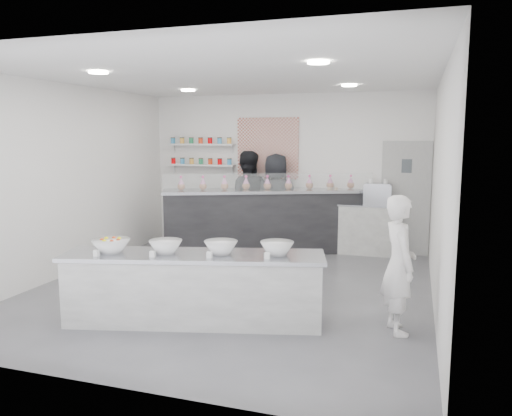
{
  "coord_description": "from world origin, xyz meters",
  "views": [
    {
      "loc": [
        2.46,
        -6.54,
        2.18
      ],
      "look_at": [
        0.24,
        0.4,
        1.14
      ],
      "focal_mm": 35.0,
      "sensor_mm": 36.0,
      "label": 1
    }
  ],
  "objects_px": {
    "espresso_ledge": "(362,229)",
    "staff_left": "(247,200)",
    "prep_counter": "(194,288)",
    "woman_prep": "(399,264)",
    "back_bar": "(267,221)",
    "staff_right": "(276,202)",
    "espresso_machine": "(378,195)"
  },
  "relations": [
    {
      "from": "espresso_ledge",
      "to": "staff_left",
      "type": "height_order",
      "value": "staff_left"
    },
    {
      "from": "woman_prep",
      "to": "staff_left",
      "type": "distance_m",
      "value": 4.66
    },
    {
      "from": "back_bar",
      "to": "staff_left",
      "type": "height_order",
      "value": "staff_left"
    },
    {
      "from": "prep_counter",
      "to": "back_bar",
      "type": "bearing_deg",
      "value": 79.03
    },
    {
      "from": "back_bar",
      "to": "espresso_ledge",
      "type": "xyz_separation_m",
      "value": [
        1.73,
        0.4,
        -0.13
      ]
    },
    {
      "from": "back_bar",
      "to": "espresso_machine",
      "type": "relative_size",
      "value": 7.86
    },
    {
      "from": "woman_prep",
      "to": "staff_left",
      "type": "bearing_deg",
      "value": 19.98
    },
    {
      "from": "back_bar",
      "to": "woman_prep",
      "type": "distance_m",
      "value": 4.16
    },
    {
      "from": "prep_counter",
      "to": "espresso_machine",
      "type": "xyz_separation_m",
      "value": [
        1.78,
        4.14,
        0.71
      ]
    },
    {
      "from": "staff_left",
      "to": "staff_right",
      "type": "bearing_deg",
      "value": 164.4
    },
    {
      "from": "prep_counter",
      "to": "staff_left",
      "type": "relative_size",
      "value": 1.6
    },
    {
      "from": "back_bar",
      "to": "woman_prep",
      "type": "bearing_deg",
      "value": -76.1
    },
    {
      "from": "prep_counter",
      "to": "back_bar",
      "type": "distance_m",
      "value": 3.76
    },
    {
      "from": "espresso_ledge",
      "to": "woman_prep",
      "type": "height_order",
      "value": "woman_prep"
    },
    {
      "from": "espresso_machine",
      "to": "staff_left",
      "type": "xyz_separation_m",
      "value": [
        -2.49,
        -0.15,
        -0.17
      ]
    },
    {
      "from": "espresso_ledge",
      "to": "woman_prep",
      "type": "distance_m",
      "value": 3.8
    },
    {
      "from": "prep_counter",
      "to": "espresso_ledge",
      "type": "xyz_separation_m",
      "value": [
        1.51,
        4.14,
        0.05
      ]
    },
    {
      "from": "prep_counter",
      "to": "woman_prep",
      "type": "height_order",
      "value": "woman_prep"
    },
    {
      "from": "espresso_ledge",
      "to": "staff_right",
      "type": "distance_m",
      "value": 1.7
    },
    {
      "from": "prep_counter",
      "to": "staff_left",
      "type": "bearing_deg",
      "value": 85.83
    },
    {
      "from": "espresso_machine",
      "to": "woman_prep",
      "type": "distance_m",
      "value": 3.76
    },
    {
      "from": "back_bar",
      "to": "espresso_ledge",
      "type": "height_order",
      "value": "back_bar"
    },
    {
      "from": "espresso_ledge",
      "to": "staff_left",
      "type": "xyz_separation_m",
      "value": [
        -2.22,
        -0.15,
        0.48
      ]
    },
    {
      "from": "espresso_ledge",
      "to": "staff_left",
      "type": "distance_m",
      "value": 2.28
    },
    {
      "from": "espresso_machine",
      "to": "staff_right",
      "type": "height_order",
      "value": "staff_right"
    },
    {
      "from": "prep_counter",
      "to": "espresso_machine",
      "type": "bearing_deg",
      "value": 52.53
    },
    {
      "from": "espresso_machine",
      "to": "woman_prep",
      "type": "relative_size",
      "value": 0.32
    },
    {
      "from": "espresso_ledge",
      "to": "woman_prep",
      "type": "xyz_separation_m",
      "value": [
        0.78,
        -3.71,
        0.31
      ]
    },
    {
      "from": "back_bar",
      "to": "staff_right",
      "type": "distance_m",
      "value": 0.43
    },
    {
      "from": "prep_counter",
      "to": "staff_left",
      "type": "distance_m",
      "value": 4.09
    },
    {
      "from": "back_bar",
      "to": "staff_left",
      "type": "relative_size",
      "value": 2.03
    },
    {
      "from": "prep_counter",
      "to": "espresso_ledge",
      "type": "height_order",
      "value": "espresso_ledge"
    }
  ]
}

